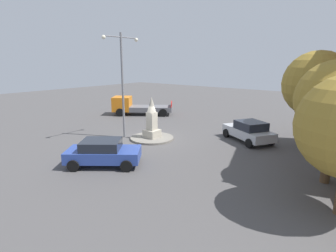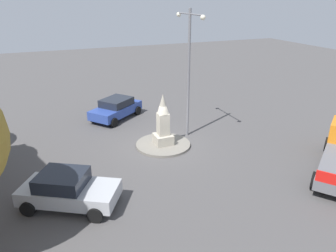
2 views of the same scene
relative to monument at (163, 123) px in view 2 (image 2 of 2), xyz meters
The scene contains 6 objects.
ground_plane 1.43m from the monument, ahead, with size 80.00×80.00×0.00m, color #4F4C4C.
traffic_island 1.36m from the monument, ahead, with size 3.23×3.23×0.14m, color gray.
monument is the anchor object (origin of this frame).
streetlamp 3.93m from the monument, 65.66° to the right, with size 3.33×0.28×7.68m.
car_silver_parked_right 7.10m from the monument, 123.96° to the left, with size 3.63×4.40×1.52m.
car_blue_near_island 5.85m from the monument, 14.11° to the left, with size 3.91×4.29×1.46m.
Camera 2 is at (-16.27, 6.41, 8.33)m, focal length 34.70 mm.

